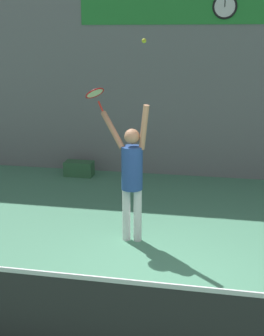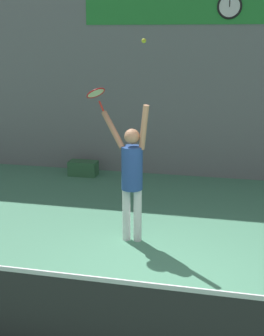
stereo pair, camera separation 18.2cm
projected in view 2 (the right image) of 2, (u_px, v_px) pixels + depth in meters
The scene contains 9 objects.
ground_plane at pixel (159, 295), 5.99m from camera, with size 18.00×18.00×0.00m, color #4C8C6B.
back_wall at pixel (201, 68), 10.37m from camera, with size 18.00×0.10×5.00m.
sponsor_banner at pixel (203, 7), 9.96m from camera, with size 5.24×0.02×0.72m.
scoreboard_clock at pixel (230, 6), 9.83m from camera, with size 0.52×0.05×0.52m.
court_net at pixel (137, 323), 4.57m from camera, with size 7.84×0.07×1.06m.
tennis_player at pixel (132, 172), 7.29m from camera, with size 0.87×0.53×2.22m.
tennis_racket at pixel (96, 94), 7.50m from camera, with size 0.41×0.42×0.40m.
tennis_ball at pixel (144, 41), 6.64m from camera, with size 0.07×0.07×0.07m.
equipment_bag at pixel (83, 168), 11.04m from camera, with size 0.67×0.36×0.34m.
Camera 2 is at (0.82, -5.26, 3.22)m, focal length 50.00 mm.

